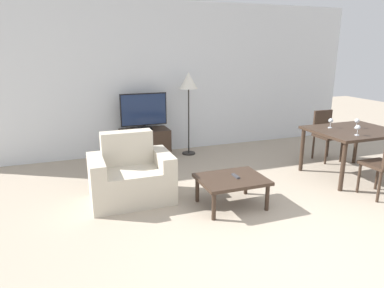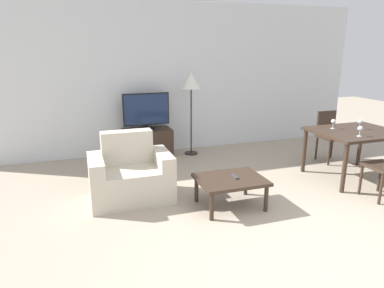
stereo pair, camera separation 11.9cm
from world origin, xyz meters
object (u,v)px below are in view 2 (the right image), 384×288
object	(u,v)px
remote_primary	(235,177)
wine_glass_right	(360,129)
wine_glass_center	(360,122)
tv_stand	(147,143)
wine_glass_left	(333,122)
tv	(146,111)
dining_table	(356,136)
dining_chair_far	(329,133)
coffee_table	(231,182)
armchair	(131,176)
floor_lamp	(191,85)

from	to	relation	value
remote_primary	wine_glass_right	world-z (taller)	wine_glass_right
wine_glass_right	wine_glass_center	bearing A→B (deg)	46.04
tv_stand	wine_glass_left	size ratio (longest dim) A/B	5.84
tv	wine_glass_center	bearing A→B (deg)	-34.43
dining_table	wine_glass_right	bearing A→B (deg)	-127.82
dining_chair_far	wine_glass_center	xyz separation A→B (m)	(-0.10, -0.73, 0.34)
dining_chair_far	wine_glass_left	world-z (taller)	wine_glass_left
coffee_table	wine_glass_right	xyz separation A→B (m)	(1.93, 0.05, 0.50)
tv	dining_table	xyz separation A→B (m)	(2.71, -2.00, -0.18)
wine_glass_left	wine_glass_right	bearing A→B (deg)	-88.25
armchair	remote_primary	distance (m)	1.32
dining_table	wine_glass_left	bearing A→B (deg)	138.80
floor_lamp	coffee_table	bearing A→B (deg)	-96.19
floor_lamp	wine_glass_center	world-z (taller)	floor_lamp
tv	coffee_table	world-z (taller)	tv
tv	remote_primary	xyz separation A→B (m)	(0.61, -2.33, -0.45)
dining_chair_far	dining_table	bearing A→B (deg)	-104.93
dining_chair_far	floor_lamp	world-z (taller)	floor_lamp
armchair	tv_stand	bearing A→B (deg)	71.92
tv	dining_chair_far	bearing A→B (deg)	-22.41
wine_glass_left	wine_glass_center	bearing A→B (deg)	-22.79
tv_stand	tv	world-z (taller)	tv
coffee_table	remote_primary	size ratio (longest dim) A/B	5.35
coffee_table	wine_glass_left	bearing A→B (deg)	16.04
tv_stand	tv	size ratio (longest dim) A/B	1.05
coffee_table	wine_glass_right	bearing A→B (deg)	1.34
tv_stand	wine_glass_left	distance (m)	3.10
coffee_table	wine_glass_left	distance (m)	2.06
coffee_table	floor_lamp	world-z (taller)	floor_lamp
floor_lamp	remote_primary	distance (m)	2.40
floor_lamp	remote_primary	world-z (taller)	floor_lamp
tv_stand	wine_glass_right	world-z (taller)	wine_glass_right
armchair	floor_lamp	distance (m)	2.32
dining_table	remote_primary	bearing A→B (deg)	-171.13
tv	remote_primary	world-z (taller)	tv
tv	dining_chair_far	distance (m)	3.18
dining_chair_far	remote_primary	xyz separation A→B (m)	(-2.31, -1.12, -0.10)
wine_glass_center	wine_glass_right	world-z (taller)	same
floor_lamp	wine_glass_left	bearing A→B (deg)	-45.18
armchair	floor_lamp	xyz separation A→B (m)	(1.36, 1.62, 0.96)
dining_table	dining_chair_far	size ratio (longest dim) A/B	1.42
armchair	coffee_table	xyz separation A→B (m)	(1.11, -0.61, 0.02)
wine_glass_left	wine_glass_center	world-z (taller)	same
armchair	wine_glass_center	xyz separation A→B (m)	(3.39, -0.21, 0.52)
dining_table	wine_glass_right	world-z (taller)	wine_glass_right
wine_glass_left	remote_primary	bearing A→B (deg)	-163.79
wine_glass_center	wine_glass_right	bearing A→B (deg)	-133.96
wine_glass_right	remote_primary	bearing A→B (deg)	-178.93
wine_glass_left	wine_glass_right	distance (m)	0.51
coffee_table	dining_chair_far	xyz separation A→B (m)	(2.37, 1.13, 0.16)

